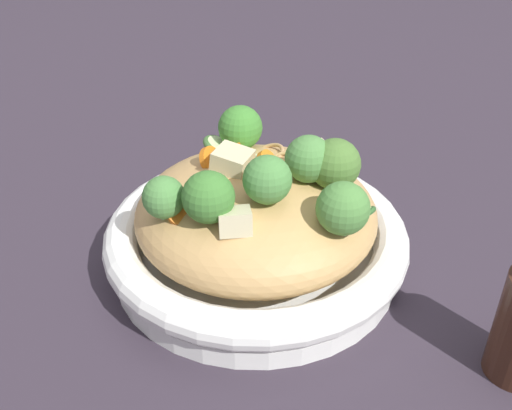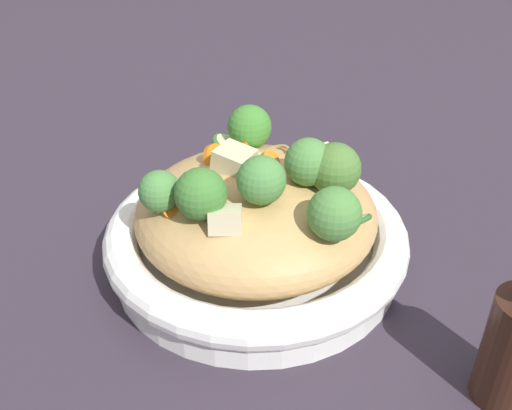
% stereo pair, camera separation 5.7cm
% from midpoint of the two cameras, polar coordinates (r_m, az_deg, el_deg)
% --- Properties ---
extents(ground_plane, '(3.00, 3.00, 0.00)m').
position_cam_midpoint_polar(ground_plane, '(0.61, -2.67, -5.77)').
color(ground_plane, '#322935').
extents(serving_bowl, '(0.30, 0.30, 0.05)m').
position_cam_midpoint_polar(serving_bowl, '(0.59, -2.74, -3.65)').
color(serving_bowl, white).
rests_on(serving_bowl, ground_plane).
extents(noodle_heap, '(0.24, 0.24, 0.09)m').
position_cam_midpoint_polar(noodle_heap, '(0.57, -2.81, -0.79)').
color(noodle_heap, tan).
rests_on(noodle_heap, serving_bowl).
extents(broccoli_florets, '(0.21, 0.23, 0.07)m').
position_cam_midpoint_polar(broccoli_florets, '(0.53, -1.27, 2.98)').
color(broccoli_florets, '#92B36B').
rests_on(broccoli_florets, serving_bowl).
extents(carrot_coins, '(0.13, 0.13, 0.03)m').
position_cam_midpoint_polar(carrot_coins, '(0.57, -6.93, 3.48)').
color(carrot_coins, orange).
rests_on(carrot_coins, serving_bowl).
extents(zucchini_slices, '(0.11, 0.21, 0.04)m').
position_cam_midpoint_polar(zucchini_slices, '(0.58, -1.41, 4.05)').
color(zucchini_slices, '#C2DE98').
rests_on(zucchini_slices, serving_bowl).
extents(chicken_chunks, '(0.15, 0.12, 0.04)m').
position_cam_midpoint_polar(chicken_chunks, '(0.54, -1.96, 2.90)').
color(chicken_chunks, beige).
rests_on(chicken_chunks, serving_bowl).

